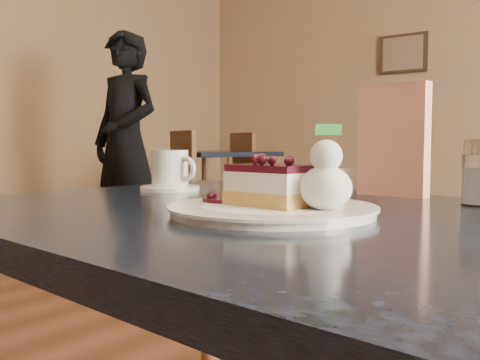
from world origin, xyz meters
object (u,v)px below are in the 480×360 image
Objects in this scene: cheesecake_slice at (272,186)px; bg_table_far_left at (216,226)px; coffee_set at (171,173)px; patron at (126,142)px; main_table at (293,263)px; dessert_plate at (272,210)px.

bg_table_far_left is at bearing 136.67° from cheesecake_slice.
patron reaches higher than coffee_set.
main_table is 3.83m from bg_table_far_left.
coffee_set is at bearing 165.55° from main_table.
dessert_plate is 0.41m from coffee_set.
patron is (-0.04, -0.94, 0.72)m from bg_table_far_left.
main_table is at bearing -27.08° from bg_table_far_left.
dessert_plate is (-0.00, -0.05, 0.08)m from main_table.
dessert_plate is 2.31× the size of cheesecake_slice.
dessert_plate is at bearing -27.57° from bg_table_far_left.
coffee_set is (-0.36, 0.18, -0.00)m from cheesecake_slice.
main_table is 0.68× the size of bg_table_far_left.
bg_table_far_left is at bearing 131.17° from dessert_plate.
bg_table_far_left is (-2.52, 2.88, -0.65)m from cheesecake_slice.
main_table is 9.96× the size of cheesecake_slice.
bg_table_far_left is at bearing 128.59° from coffee_set.
main_table is 3.19m from patron.
bg_table_far_left is (-2.52, 2.84, -0.54)m from main_table.
coffee_set is at bearing -39.25° from patron.
bg_table_far_left is 1.18m from patron.
dessert_plate is 0.16× the size of bg_table_far_left.
main_table is at bearing 84.51° from dessert_plate.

